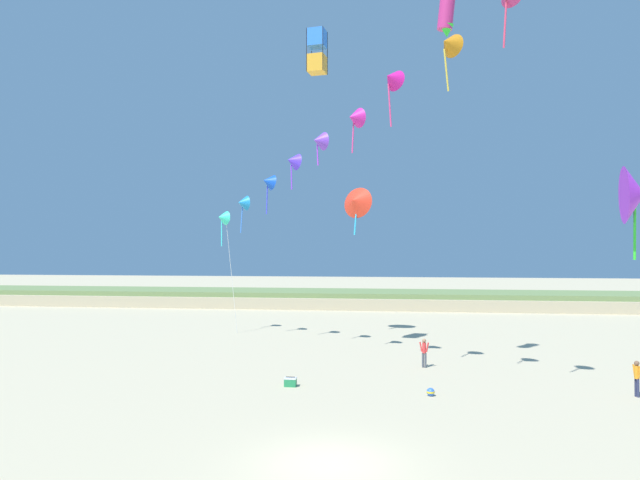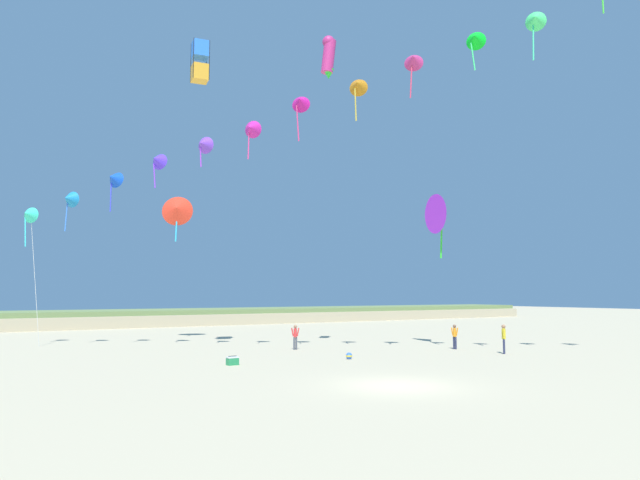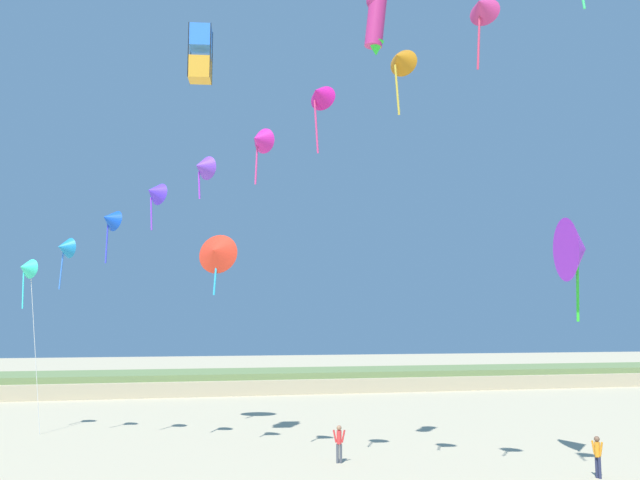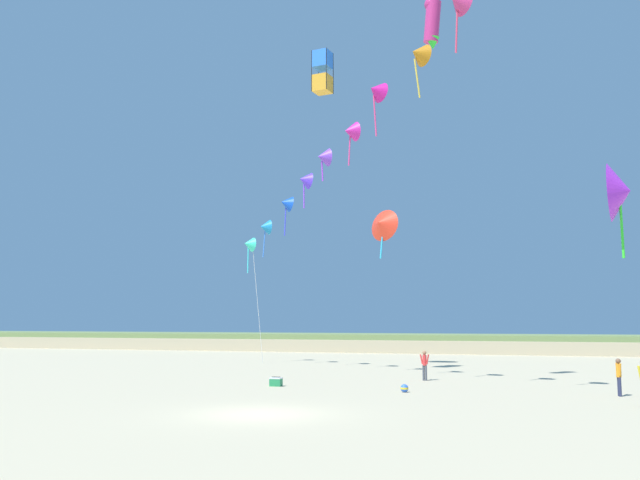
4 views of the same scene
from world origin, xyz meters
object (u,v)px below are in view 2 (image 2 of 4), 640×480
object	(u,v)px
person_mid_center	(295,335)
person_near_right	(455,335)
large_kite_outer_drift	(329,55)
beach_cooler	(232,361)
beach_ball	(349,356)
large_kite_mid_trail	(200,62)
large_kite_high_solo	(177,209)
person_near_left	(504,337)
large_kite_low_lead	(441,214)

from	to	relation	value
person_mid_center	person_near_right	bearing A→B (deg)	-29.74
large_kite_outer_drift	beach_cooler	bearing A→B (deg)	-159.41
beach_cooler	beach_ball	distance (m)	6.61
person_mid_center	large_kite_mid_trail	world-z (taller)	large_kite_mid_trail
large_kite_high_solo	beach_cooler	distance (m)	19.21
person_near_left	person_near_right	size ratio (longest dim) A/B	1.10
large_kite_high_solo	beach_cooler	size ratio (longest dim) A/B	6.63
large_kite_outer_drift	beach_cooler	xyz separation A→B (m)	(-7.66, -2.88, -18.89)
person_near_left	large_kite_outer_drift	bearing A→B (deg)	142.57
large_kite_outer_drift	beach_cooler	world-z (taller)	large_kite_outer_drift
large_kite_outer_drift	beach_ball	xyz separation A→B (m)	(-1.12, -3.82, -18.92)
large_kite_low_lead	beach_cooler	distance (m)	18.66
person_mid_center	large_kite_low_lead	distance (m)	13.18
person_near_right	large_kite_outer_drift	distance (m)	20.04
beach_cooler	person_near_left	bearing A→B (deg)	-12.51
person_near_left	large_kite_high_solo	size ratio (longest dim) A/B	0.46
large_kite_mid_trail	beach_ball	size ratio (longest dim) A/B	7.21
person_near_right	large_kite_outer_drift	world-z (taller)	large_kite_outer_drift
large_kite_outer_drift	beach_cooler	size ratio (longest dim) A/B	5.04
large_kite_mid_trail	large_kite_outer_drift	size ratio (longest dim) A/B	0.90
person_near_left	large_kite_low_lead	bearing A→B (deg)	87.86
large_kite_outer_drift	beach_ball	size ratio (longest dim) A/B	8.04
large_kite_low_lead	beach_cooler	world-z (taller)	large_kite_low_lead
large_kite_low_lead	large_kite_outer_drift	bearing A→B (deg)	172.92
beach_cooler	large_kite_mid_trail	bearing A→B (deg)	86.99
large_kite_mid_trail	large_kite_high_solo	xyz separation A→B (m)	(1.67, 9.47, -8.27)
large_kite_high_solo	beach_cooler	xyz separation A→B (m)	(-2.03, -16.28, -9.99)
large_kite_mid_trail	person_mid_center	bearing A→B (deg)	-14.14
large_kite_mid_trail	beach_cooler	distance (m)	19.49
person_mid_center	large_kite_high_solo	distance (m)	15.12
person_near_left	beach_ball	world-z (taller)	person_near_left
large_kite_mid_trail	beach_cooler	world-z (taller)	large_kite_mid_trail
person_mid_center	large_kite_outer_drift	xyz separation A→B (m)	(1.08, -2.37, 18.18)
person_near_left	large_kite_mid_trail	size ratio (longest dim) A/B	0.67
large_kite_low_lead	beach_cooler	bearing A→B (deg)	-173.67
person_near_left	person_mid_center	bearing A→B (deg)	137.14
large_kite_mid_trail	person_near_left	bearing A→B (deg)	-33.44
person_mid_center	person_near_left	bearing A→B (deg)	-42.86
beach_ball	person_mid_center	bearing A→B (deg)	89.65
beach_cooler	beach_ball	bearing A→B (deg)	-8.22
large_kite_low_lead	large_kite_high_solo	distance (m)	20.34
person_near_right	person_mid_center	size ratio (longest dim) A/B	1.00
person_mid_center	large_kite_outer_drift	distance (m)	18.36
person_near_right	large_kite_mid_trail	world-z (taller)	large_kite_mid_trail
person_mid_center	beach_ball	world-z (taller)	person_mid_center
large_kite_low_lead	large_kite_high_solo	xyz separation A→B (m)	(-14.25, 14.47, 1.05)
beach_ball	large_kite_outer_drift	bearing A→B (deg)	73.69
person_near_right	beach_cooler	xyz separation A→B (m)	(-15.63, -0.08, -0.71)
person_near_right	large_kite_mid_trail	xyz separation A→B (m)	(-15.27, 6.74, 17.55)
person_mid_center	large_kite_low_lead	size ratio (longest dim) A/B	0.36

